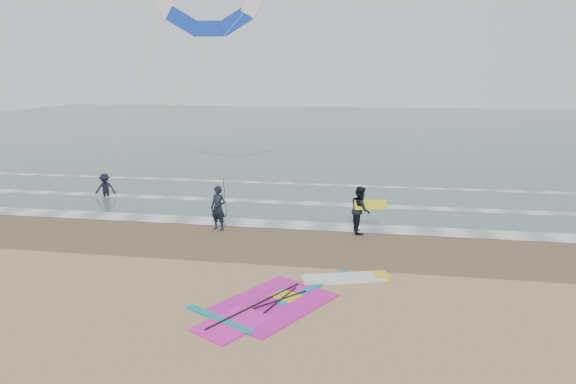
% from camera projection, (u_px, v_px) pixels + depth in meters
% --- Properties ---
extents(ground, '(120.00, 120.00, 0.00)m').
position_uv_depth(ground, '(257.00, 313.00, 13.79)').
color(ground, tan).
rests_on(ground, ground).
extents(sea_water, '(120.00, 80.00, 0.02)m').
position_uv_depth(sea_water, '(349.00, 129.00, 59.91)').
color(sea_water, '#47605E').
rests_on(sea_water, ground).
extents(wet_sand_band, '(120.00, 5.00, 0.01)m').
position_uv_depth(wet_sand_band, '(292.00, 242.00, 19.55)').
color(wet_sand_band, brown).
rests_on(wet_sand_band, ground).
extents(foam_waterline, '(120.00, 9.15, 0.02)m').
position_uv_depth(foam_waterline, '(307.00, 212.00, 23.82)').
color(foam_waterline, white).
rests_on(foam_waterline, ground).
extents(windsurf_rig, '(5.59, 5.30, 0.13)m').
position_uv_depth(windsurf_rig, '(294.00, 297.00, 14.70)').
color(windsurf_rig, white).
rests_on(windsurf_rig, ground).
extents(person_standing, '(0.77, 0.62, 1.85)m').
position_uv_depth(person_standing, '(218.00, 208.00, 20.90)').
color(person_standing, black).
rests_on(person_standing, ground).
extents(person_walking, '(0.88, 1.04, 1.91)m').
position_uv_depth(person_walking, '(360.00, 210.00, 20.54)').
color(person_walking, black).
rests_on(person_walking, ground).
extents(person_wading, '(1.12, 0.76, 1.60)m').
position_uv_depth(person_wading, '(105.00, 182.00, 26.54)').
color(person_wading, black).
rests_on(person_wading, ground).
extents(held_pole, '(0.17, 0.86, 1.82)m').
position_uv_depth(held_pole, '(225.00, 198.00, 20.76)').
color(held_pole, black).
rests_on(held_pole, ground).
extents(carried_kiteboard, '(1.30, 0.51, 0.39)m').
position_uv_depth(carried_kiteboard, '(371.00, 205.00, 20.32)').
color(carried_kiteboard, yellow).
rests_on(carried_kiteboard, ground).
extents(surf_kite, '(8.03, 4.20, 10.16)m').
position_uv_depth(surf_kite, '(209.00, 14.00, 27.81)').
color(surf_kite, white).
rests_on(surf_kite, ground).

